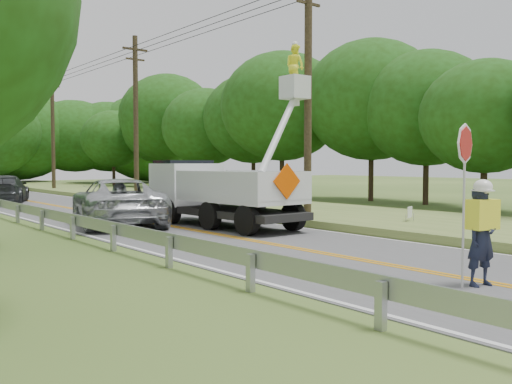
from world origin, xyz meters
TOP-DOWN VIEW (x-y plane):
  - ground at (0.00, 0.00)m, footprint 140.00×140.00m
  - road at (0.00, 14.00)m, footprint 7.20×96.00m
  - guardrail at (-4.02, 14.91)m, footprint 0.18×48.00m
  - utility_poles at (5.00, 17.02)m, footprint 1.60×43.30m
  - tall_grass_verge at (7.10, 14.00)m, footprint 7.00×96.00m
  - treeline_right at (15.53, 25.04)m, footprint 10.80×51.47m
  - flagger at (-0.41, -1.41)m, footprint 1.19×0.57m
  - bucket_truck at (1.70, 10.70)m, footprint 4.47×7.14m
  - suv_silver at (-1.33, 12.83)m, footprint 4.51×6.87m
  - suv_darkgrey at (-1.74, 27.34)m, footprint 4.22×6.12m
  - yard_sign at (6.25, 5.05)m, footprint 0.53×0.24m

SIDE VIEW (x-z plane):
  - ground at x=0.00m, z-range 0.00..0.00m
  - road at x=0.00m, z-range 0.00..0.02m
  - tall_grass_verge at x=7.10m, z-range 0.00..0.30m
  - guardrail at x=-4.02m, z-range 0.17..0.94m
  - yard_sign at x=6.25m, z-range 0.18..1.00m
  - suv_darkgrey at x=-1.74m, z-range 0.02..1.67m
  - suv_silver at x=-1.33m, z-range 0.02..1.78m
  - flagger at x=-0.41m, z-range -0.43..2.66m
  - bucket_truck at x=1.70m, z-range -1.88..5.01m
  - utility_poles at x=5.00m, z-range 0.27..10.27m
  - treeline_right at x=15.53m, z-range 0.53..11.04m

